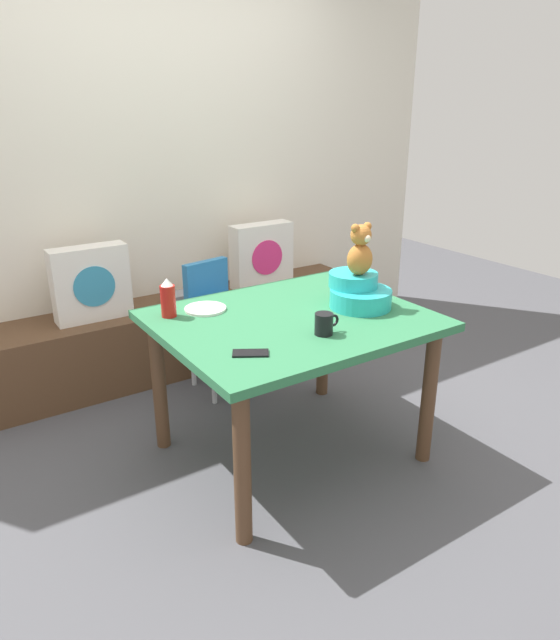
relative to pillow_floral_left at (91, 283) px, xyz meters
The scene contains 14 objects.
ground_plane 1.52m from the pillow_floral_left, 64.85° to the right, with size 8.00×8.00×0.00m, color #4C4C51.
back_wall 0.90m from the pillow_floral_left, 26.65° to the left, with size 4.40×0.10×2.60m, color silver.
window_bench 0.73m from the pillow_floral_left, ahead, with size 2.60×0.44×0.46m, color brown.
pillow_floral_left is the anchor object (origin of this frame).
pillow_floral_right 1.18m from the pillow_floral_left, ahead, with size 0.44×0.15×0.44m.
book_stack 0.59m from the pillow_floral_left, ahead, with size 0.20×0.14×0.05m, color gray.
dining_table 1.36m from the pillow_floral_left, 64.85° to the right, with size 1.22×1.01×0.74m.
highchair 0.77m from the pillow_floral_left, 33.58° to the right, with size 0.37×0.49×0.79m.
infant_seat_teal 1.60m from the pillow_floral_left, 54.24° to the right, with size 0.30×0.33×0.16m.
teddy_bear 1.63m from the pillow_floral_left, 54.25° to the right, with size 0.13×0.12×0.25m.
ketchup_bottle 0.93m from the pillow_floral_left, 83.57° to the right, with size 0.07×0.07×0.18m.
coffee_mug 1.60m from the pillow_floral_left, 68.97° to the right, with size 0.12×0.08×0.09m.
dinner_plate_near 0.98m from the pillow_floral_left, 73.10° to the right, with size 0.20×0.20×0.01m, color white.
cell_phone 1.51m from the pillow_floral_left, 82.33° to the right, with size 0.07×0.14×0.01m, color black.
Camera 1 is at (-1.43, -2.05, 1.68)m, focal length 32.09 mm.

